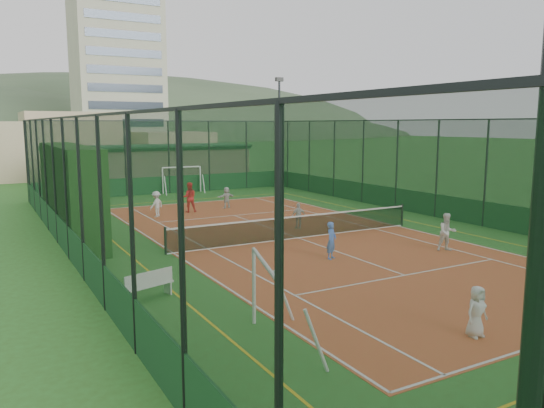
{
  "coord_description": "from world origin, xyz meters",
  "views": [
    {
      "loc": [
        -11.65,
        -18.61,
        4.77
      ],
      "look_at": [
        -0.12,
        2.09,
        1.2
      ],
      "focal_mm": 35.0,
      "sensor_mm": 36.0,
      "label": 1
    }
  ],
  "objects": [
    {
      "name": "clubhouse",
      "position": [
        0.0,
        22.0,
        1.57
      ],
      "size": [
        15.2,
        7.2,
        3.15
      ],
      "primitive_type": null,
      "color": "tan",
      "rests_on": "ground"
    },
    {
      "name": "child_near_right",
      "position": [
        3.71,
        -4.67,
        0.73
      ],
      "size": [
        0.86,
        0.77,
        1.45
      ],
      "primitive_type": "imported",
      "rotation": [
        0.0,
        0.0,
        -0.39
      ],
      "color": "white",
      "rests_on": "court_slab"
    },
    {
      "name": "floodlight_sw",
      "position": [
        -8.6,
        -16.6,
        4.12
      ],
      "size": [
        0.6,
        0.26,
        8.25
      ],
      "primitive_type": null,
      "color": "black",
      "rests_on": "ground"
    },
    {
      "name": "child_far_back",
      "position": [
        0.71,
        8.92,
        0.62
      ],
      "size": [
        1.18,
        0.58,
        1.22
      ],
      "primitive_type": "imported",
      "rotation": [
        0.0,
        0.0,
        3.34
      ],
      "color": "silver",
      "rests_on": "court_slab"
    },
    {
      "name": "futsal_goal_far",
      "position": [
        0.82,
        16.76,
        0.9
      ],
      "size": [
        2.85,
        0.99,
        1.81
      ],
      "primitive_type": null,
      "rotation": [
        0.0,
        0.0,
        -0.06
      ],
      "color": "white",
      "rests_on": "ground"
    },
    {
      "name": "distant_hills",
      "position": [
        0.0,
        150.0,
        0.0
      ],
      "size": [
        200.0,
        60.0,
        24.0
      ],
      "primitive_type": null,
      "color": "#384C33",
      "rests_on": "ground"
    },
    {
      "name": "ground",
      "position": [
        0.0,
        0.0,
        0.0
      ],
      "size": [
        300.0,
        300.0,
        0.0
      ],
      "primitive_type": "plane",
      "color": "#2E5B1F",
      "rests_on": "ground"
    },
    {
      "name": "perimeter_fence",
      "position": [
        0.0,
        0.0,
        2.5
      ],
      "size": [
        18.12,
        34.12,
        5.0
      ],
      "primitive_type": null,
      "color": "black",
      "rests_on": "ground"
    },
    {
      "name": "tennis_balls",
      "position": [
        -0.49,
        1.07,
        0.04
      ],
      "size": [
        5.04,
        1.18,
        0.07
      ],
      "color": "#CCE033",
      "rests_on": "court_slab"
    },
    {
      "name": "child_near_left",
      "position": [
        -2.07,
        -10.87,
        0.6
      ],
      "size": [
        0.59,
        0.39,
        1.18
      ],
      "primitive_type": "imported",
      "rotation": [
        0.0,
        0.0,
        0.02
      ],
      "color": "white",
      "rests_on": "court_slab"
    },
    {
      "name": "child_far_right",
      "position": [
        1.1,
        1.76,
        0.6
      ],
      "size": [
        0.73,
        0.39,
        1.18
      ],
      "primitive_type": "imported",
      "rotation": [
        0.0,
        0.0,
        2.99
      ],
      "color": "silver",
      "rests_on": "court_slab"
    },
    {
      "name": "tennis_net",
      "position": [
        0.0,
        0.0,
        0.53
      ],
      "size": [
        11.67,
        0.12,
        1.06
      ],
      "primitive_type": null,
      "color": "black",
      "rests_on": "ground"
    },
    {
      "name": "apartment_tower",
      "position": [
        12.0,
        82.0,
        15.0
      ],
      "size": [
        15.0,
        12.0,
        30.0
      ],
      "primitive_type": "cube",
      "color": "beige",
      "rests_on": "ground"
    },
    {
      "name": "court_slab",
      "position": [
        0.0,
        0.0,
        0.01
      ],
      "size": [
        11.17,
        23.97,
        0.01
      ],
      "primitive_type": "cube",
      "color": "#B55028",
      "rests_on": "ground"
    },
    {
      "name": "white_bench",
      "position": [
        -7.8,
        -4.68,
        0.42
      ],
      "size": [
        1.56,
        0.83,
        0.84
      ],
      "primitive_type": null,
      "rotation": [
        0.0,
        0.0,
        0.3
      ],
      "color": "white",
      "rests_on": "ground"
    },
    {
      "name": "futsal_goal_near",
      "position": [
        -6.48,
        -9.02,
        0.92
      ],
      "size": [
        2.98,
        1.65,
        1.84
      ],
      "primitive_type": null,
      "rotation": [
        0.0,
        0.0,
        1.27
      ],
      "color": "white",
      "rests_on": "ground"
    },
    {
      "name": "floodlight_ne",
      "position": [
        8.6,
        16.6,
        4.12
      ],
      "size": [
        0.6,
        0.26,
        8.25
      ],
      "primitive_type": null,
      "color": "black",
      "rests_on": "ground"
    },
    {
      "name": "coach",
      "position": [
        -1.67,
        8.59,
        0.83
      ],
      "size": [
        0.93,
        0.8,
        1.64
      ],
      "primitive_type": "imported",
      "rotation": [
        0.0,
        0.0,
        2.88
      ],
      "color": "red",
      "rests_on": "court_slab"
    },
    {
      "name": "child_near_mid",
      "position": [
        -0.82,
        -3.53,
        0.68
      ],
      "size": [
        0.58,
        0.52,
        1.34
      ],
      "primitive_type": "imported",
      "rotation": [
        0.0,
        0.0,
        0.53
      ],
      "color": "#5079E3",
      "rests_on": "court_slab"
    },
    {
      "name": "hedge_left",
      "position": [
        -8.3,
        4.83,
        1.95
      ],
      "size": [
        1.34,
        8.92,
        3.9
      ],
      "primitive_type": "cube",
      "color": "black",
      "rests_on": "ground"
    },
    {
      "name": "child_far_left",
      "position": [
        -3.68,
        8.01,
        0.68
      ],
      "size": [
        1.0,
        0.88,
        1.34
      ],
      "primitive_type": "imported",
      "rotation": [
        0.0,
        0.0,
        3.7
      ],
      "color": "white",
      "rests_on": "court_slab"
    }
  ]
}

